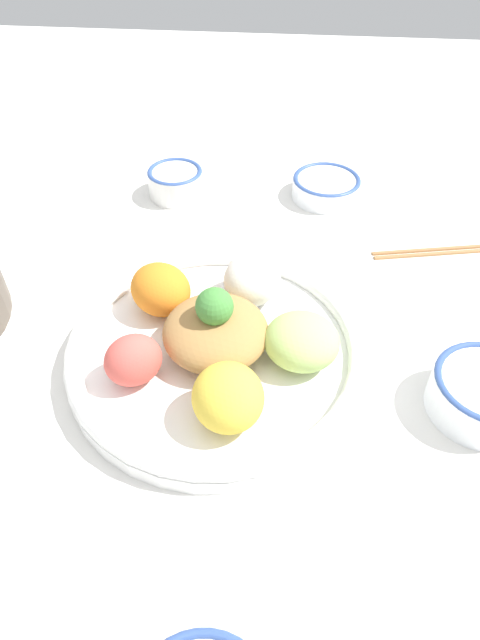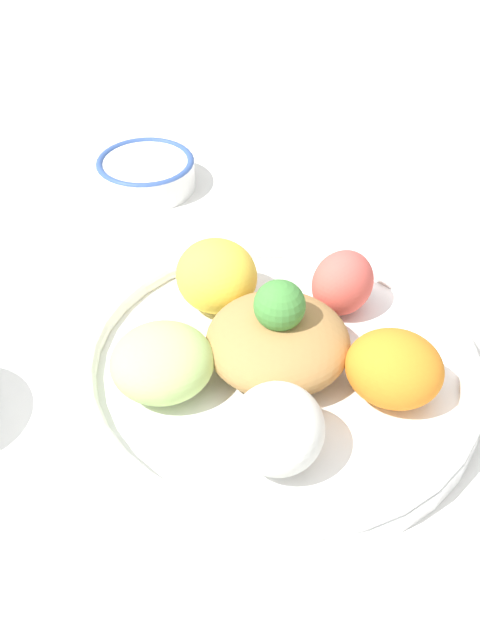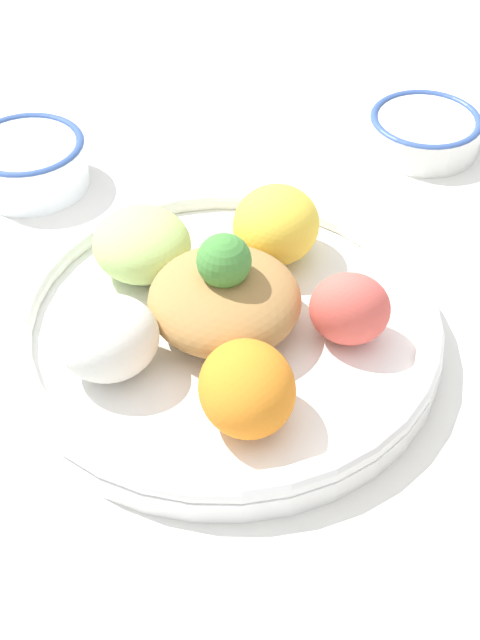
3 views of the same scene
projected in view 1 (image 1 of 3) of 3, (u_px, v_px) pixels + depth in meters
ground_plane at (243, 382)px, 0.59m from camera, size 2.40×2.40×0.00m
salad_platter at (218, 343)px, 0.59m from camera, size 0.33×0.33×0.10m
sauce_bowl_dark at (326, 186)px, 0.84m from camera, size 0.11×0.11×0.03m
rice_bowl_plain at (176, 181)px, 0.84m from camera, size 0.09×0.09×0.04m
chopsticks_pair_near at (449, 249)px, 0.75m from camera, size 0.22×0.06×0.01m
serving_spoon_main at (32, 209)px, 0.83m from camera, size 0.14×0.09×0.01m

